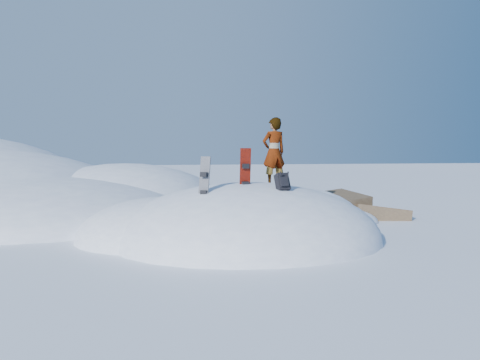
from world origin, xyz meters
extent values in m
plane|color=white|center=(0.00, 0.00, 0.00)|extent=(120.00, 120.00, 0.00)
ellipsoid|color=white|center=(0.00, 0.00, 0.00)|extent=(7.00, 6.00, 3.00)
ellipsoid|color=white|center=(-2.20, 0.60, 0.00)|extent=(4.40, 4.00, 2.20)
ellipsoid|color=white|center=(1.80, 0.80, 0.00)|extent=(3.60, 3.20, 2.50)
ellipsoid|color=white|center=(-6.00, 5.00, 0.00)|extent=(10.00, 9.00, 2.80)
ellipsoid|color=white|center=(-3.50, 7.50, 0.00)|extent=(8.00, 8.00, 3.60)
ellipsoid|color=white|center=(-5.50, 4.00, 0.00)|extent=(6.00, 5.00, 1.80)
cube|color=brown|center=(3.60, 3.40, 0.10)|extent=(2.82, 2.41, 1.62)
cube|color=brown|center=(5.20, 3.00, -0.10)|extent=(2.16, 1.80, 1.33)
cube|color=brown|center=(4.20, 4.60, 0.00)|extent=(2.08, 2.01, 1.10)
ellipsoid|color=white|center=(3.20, 2.40, 0.00)|extent=(3.20, 2.40, 1.00)
cube|color=#AB1A09|center=(-0.13, -0.28, 1.64)|extent=(0.30, 0.17, 1.49)
cube|color=black|center=(-0.13, -0.34, 1.94)|extent=(0.19, 0.13, 0.13)
cube|color=black|center=(-0.13, -0.34, 1.49)|extent=(0.19, 0.13, 0.13)
cube|color=black|center=(-1.23, -0.84, 1.48)|extent=(0.35, 0.35, 1.41)
cube|color=black|center=(-1.23, -0.90, 1.77)|extent=(0.20, 0.19, 0.13)
cube|color=black|center=(-1.23, -0.90, 1.34)|extent=(0.20, 0.19, 0.13)
cube|color=black|center=(0.66, -0.94, 1.56)|extent=(0.37, 0.40, 0.46)
cube|color=black|center=(0.66, -1.07, 1.58)|extent=(0.24, 0.21, 0.25)
cylinder|color=black|center=(0.56, -1.05, 1.68)|extent=(0.03, 0.17, 0.31)
cylinder|color=black|center=(0.75, -1.05, 1.68)|extent=(0.03, 0.17, 0.31)
cube|color=black|center=(-2.73, -1.05, 0.09)|extent=(0.60, 0.43, 0.16)
cube|color=black|center=(-2.46, -0.88, 0.16)|extent=(0.38, 0.36, 0.11)
imported|color=slate|center=(0.84, 0.56, 2.28)|extent=(0.77, 0.60, 1.87)
camera|label=1|loc=(-2.44, -11.76, 2.35)|focal=35.00mm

